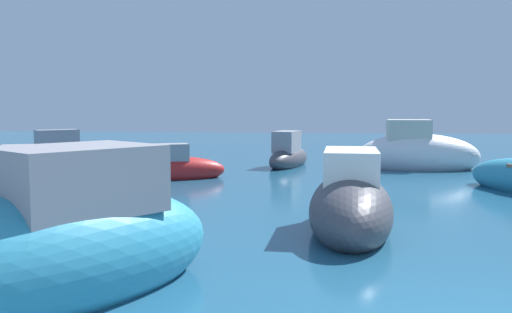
{
  "coord_description": "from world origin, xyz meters",
  "views": [
    {
      "loc": [
        -1.99,
        -4.68,
        2.2
      ],
      "look_at": [
        -3.75,
        11.22,
        0.73
      ],
      "focal_mm": 38.92,
      "sensor_mm": 36.0,
      "label": 1
    }
  ],
  "objects_px": {
    "moored_boat_9": "(17,175)",
    "moored_boat_5": "(288,156)",
    "moored_boat_1": "(173,168)",
    "moored_boat_2": "(351,205)",
    "moored_boat_7": "(64,157)",
    "moored_boat_4": "(417,154)",
    "moored_boat_6": "(53,250)"
  },
  "relations": [
    {
      "from": "moored_boat_1",
      "to": "moored_boat_2",
      "type": "xyz_separation_m",
      "value": [
        4.88,
        -6.43,
        0.13
      ]
    },
    {
      "from": "moored_boat_1",
      "to": "moored_boat_2",
      "type": "height_order",
      "value": "moored_boat_2"
    },
    {
      "from": "moored_boat_2",
      "to": "moored_boat_4",
      "type": "bearing_deg",
      "value": 166.66
    },
    {
      "from": "moored_boat_4",
      "to": "moored_boat_6",
      "type": "xyz_separation_m",
      "value": [
        -6.45,
        -13.82,
        0.04
      ]
    },
    {
      "from": "moored_boat_2",
      "to": "moored_boat_9",
      "type": "bearing_deg",
      "value": -113.96
    },
    {
      "from": "moored_boat_4",
      "to": "moored_boat_7",
      "type": "distance_m",
      "value": 12.47
    },
    {
      "from": "moored_boat_5",
      "to": "moored_boat_9",
      "type": "relative_size",
      "value": 1.04
    },
    {
      "from": "moored_boat_9",
      "to": "moored_boat_7",
      "type": "bearing_deg",
      "value": -99.78
    },
    {
      "from": "moored_boat_2",
      "to": "moored_boat_9",
      "type": "distance_m",
      "value": 9.7
    },
    {
      "from": "moored_boat_5",
      "to": "moored_boat_7",
      "type": "relative_size",
      "value": 1.17
    },
    {
      "from": "moored_boat_1",
      "to": "moored_boat_9",
      "type": "xyz_separation_m",
      "value": [
        -3.79,
        -2.08,
        0.01
      ]
    },
    {
      "from": "moored_boat_2",
      "to": "moored_boat_5",
      "type": "relative_size",
      "value": 1.09
    },
    {
      "from": "moored_boat_9",
      "to": "moored_boat_5",
      "type": "bearing_deg",
      "value": -160.15
    },
    {
      "from": "moored_boat_5",
      "to": "moored_boat_6",
      "type": "xyz_separation_m",
      "value": [
        -1.95,
        -14.18,
        0.19
      ]
    },
    {
      "from": "moored_boat_2",
      "to": "moored_boat_7",
      "type": "bearing_deg",
      "value": -130.6
    },
    {
      "from": "moored_boat_5",
      "to": "moored_boat_7",
      "type": "distance_m",
      "value": 8.04
    },
    {
      "from": "moored_boat_4",
      "to": "moored_boat_6",
      "type": "distance_m",
      "value": 15.25
    },
    {
      "from": "moored_boat_2",
      "to": "moored_boat_6",
      "type": "distance_m",
      "value": 5.25
    },
    {
      "from": "moored_boat_1",
      "to": "moored_boat_4",
      "type": "height_order",
      "value": "moored_boat_4"
    },
    {
      "from": "moored_boat_5",
      "to": "moored_boat_4",
      "type": "bearing_deg",
      "value": -80.15
    },
    {
      "from": "moored_boat_7",
      "to": "moored_boat_9",
      "type": "distance_m",
      "value": 4.74
    },
    {
      "from": "moored_boat_1",
      "to": "moored_boat_6",
      "type": "height_order",
      "value": "moored_boat_6"
    },
    {
      "from": "moored_boat_7",
      "to": "moored_boat_9",
      "type": "xyz_separation_m",
      "value": [
        0.89,
        -4.65,
        -0.05
      ]
    },
    {
      "from": "moored_boat_6",
      "to": "moored_boat_7",
      "type": "xyz_separation_m",
      "value": [
        -5.98,
        12.84,
        -0.18
      ]
    },
    {
      "from": "moored_boat_1",
      "to": "moored_boat_5",
      "type": "xyz_separation_m",
      "value": [
        3.25,
        3.92,
        0.05
      ]
    },
    {
      "from": "moored_boat_4",
      "to": "moored_boat_2",
      "type": "bearing_deg",
      "value": -104.35
    },
    {
      "from": "moored_boat_5",
      "to": "moored_boat_7",
      "type": "height_order",
      "value": "moored_boat_7"
    },
    {
      "from": "moored_boat_7",
      "to": "moored_boat_9",
      "type": "bearing_deg",
      "value": -124.56
    },
    {
      "from": "moored_boat_6",
      "to": "moored_boat_5",
      "type": "bearing_deg",
      "value": -151.62
    },
    {
      "from": "moored_boat_9",
      "to": "moored_boat_2",
      "type": "bearing_deg",
      "value": 132.78
    },
    {
      "from": "moored_boat_1",
      "to": "moored_boat_6",
      "type": "bearing_deg",
      "value": -106.56
    },
    {
      "from": "moored_boat_1",
      "to": "moored_boat_6",
      "type": "xyz_separation_m",
      "value": [
        1.3,
        -10.26,
        0.24
      ]
    }
  ]
}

